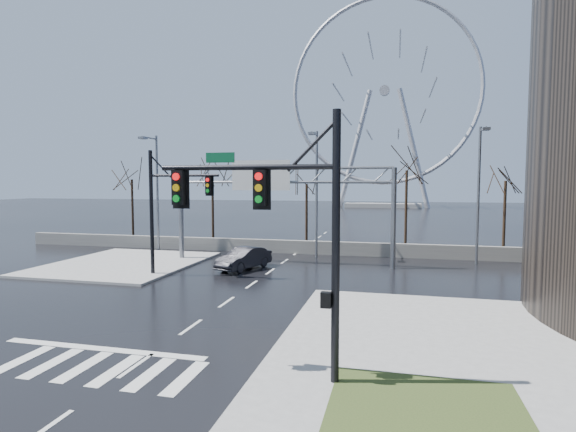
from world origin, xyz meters
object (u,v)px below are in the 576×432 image
(signal_mast_near, at_px, (289,220))
(car, at_px, (244,258))
(sign_gantry, at_px, (276,193))
(signal_mast_far, at_px, (167,201))
(ferris_wheel, at_px, (384,99))

(signal_mast_near, xyz_separation_m, car, (-7.15, 16.49, -4.13))
(sign_gantry, bearing_deg, car, -123.14)
(car, bearing_deg, signal_mast_far, -118.06)
(signal_mast_far, bearing_deg, car, 42.17)
(signal_mast_near, bearing_deg, ferris_wheel, 90.08)
(sign_gantry, bearing_deg, ferris_wheel, 86.16)
(ferris_wheel, bearing_deg, signal_mast_near, -89.92)
(signal_mast_near, bearing_deg, car, 113.45)
(signal_mast_near, xyz_separation_m, sign_gantry, (-5.52, 19.00, 0.31))
(signal_mast_near, height_order, car, signal_mast_near)
(signal_mast_far, height_order, sign_gantry, signal_mast_far)
(signal_mast_near, distance_m, car, 18.44)
(signal_mast_near, distance_m, sign_gantry, 19.79)
(signal_mast_near, relative_size, sign_gantry, 0.49)
(signal_mast_near, distance_m, ferris_wheel, 101.29)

